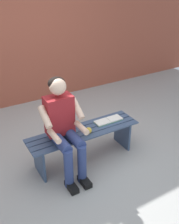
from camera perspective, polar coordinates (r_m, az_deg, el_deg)
name	(u,v)px	position (r m, az deg, el deg)	size (l,w,h in m)	color
bench_near	(84,138)	(3.57, -1.22, -5.62)	(1.54, 0.41, 0.46)	#384C6B
person_seated	(64,125)	(3.18, -5.60, -2.88)	(0.50, 0.69, 1.27)	maroon
apple	(89,130)	(3.43, -0.19, -4.01)	(0.08, 0.08, 0.08)	gold
book_open	(108,120)	(3.71, 4.14, -1.84)	(0.41, 0.16, 0.02)	white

